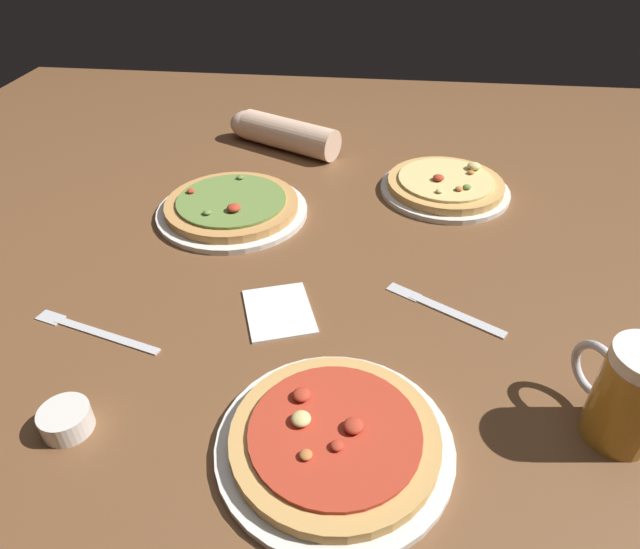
{
  "coord_description": "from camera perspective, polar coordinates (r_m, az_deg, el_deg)",
  "views": [
    {
      "loc": [
        0.09,
        -0.78,
        0.6
      ],
      "look_at": [
        0.0,
        0.0,
        0.02
      ],
      "focal_mm": 30.97,
      "sensor_mm": 36.0,
      "label": 1
    }
  ],
  "objects": [
    {
      "name": "ground_plane",
      "position": [
        1.0,
        0.0,
        -1.61
      ],
      "size": [
        2.4,
        2.4,
        0.03
      ],
      "primitive_type": "cube",
      "color": "brown"
    },
    {
      "name": "pizza_plate_near",
      "position": [
        0.73,
        1.52,
        -16.7
      ],
      "size": [
        0.31,
        0.31,
        0.05
      ],
      "color": "silver",
      "rests_on": "ground_plane"
    },
    {
      "name": "pizza_plate_far",
      "position": [
        1.2,
        -9.07,
        6.9
      ],
      "size": [
        0.32,
        0.32,
        0.05
      ],
      "color": "silver",
      "rests_on": "ground_plane"
    },
    {
      "name": "pizza_plate_side",
      "position": [
        1.31,
        12.81,
        8.91
      ],
      "size": [
        0.29,
        0.29,
        0.05
      ],
      "color": "silver",
      "rests_on": "ground_plane"
    },
    {
      "name": "beer_mug_dark",
      "position": [
        0.8,
        29.33,
        -10.76
      ],
      "size": [
        0.1,
        0.13,
        0.15
      ],
      "color": "#B27A23",
      "rests_on": "ground_plane"
    },
    {
      "name": "ramekin_sauce",
      "position": [
        0.82,
        -24.76,
        -13.48
      ],
      "size": [
        0.07,
        0.07,
        0.03
      ],
      "primitive_type": "cylinder",
      "color": "silver",
      "rests_on": "ground_plane"
    },
    {
      "name": "napkin_folded",
      "position": [
        0.93,
        -4.27,
        -3.71
      ],
      "size": [
        0.15,
        0.16,
        0.01
      ],
      "primitive_type": "cube",
      "rotation": [
        0.0,
        0.0,
        0.34
      ],
      "color": "white",
      "rests_on": "ground_plane"
    },
    {
      "name": "fork_left",
      "position": [
        0.96,
        -22.37,
        -5.39
      ],
      "size": [
        0.23,
        0.08,
        0.01
      ],
      "color": "silver",
      "rests_on": "ground_plane"
    },
    {
      "name": "knife_right",
      "position": [
        0.96,
        12.63,
        -3.43
      ],
      "size": [
        0.2,
        0.13,
        0.01
      ],
      "color": "silver",
      "rests_on": "ground_plane"
    },
    {
      "name": "diner_arm",
      "position": [
        1.5,
        -4.27,
        14.45
      ],
      "size": [
        0.31,
        0.2,
        0.08
      ],
      "color": "beige",
      "rests_on": "ground_plane"
    }
  ]
}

